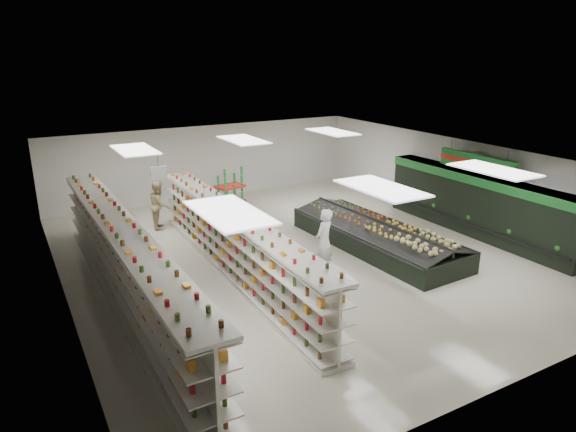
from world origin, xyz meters
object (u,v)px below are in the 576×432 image
gondola_left (125,269)px  shopper_background (159,205)px  soda_endcap (230,188)px  shopper_main (324,241)px  produce_island (376,235)px  gondola_center (234,246)px

gondola_left → shopper_background: (2.47, 5.57, -0.10)m
soda_endcap → shopper_background: shopper_background is taller
soda_endcap → shopper_main: bearing=-93.1°
produce_island → shopper_background: (-5.75, 5.54, 0.44)m
shopper_main → gondola_center: bearing=-54.8°
produce_island → soda_endcap: soda_endcap is taller
gondola_center → produce_island: 5.05m
gondola_left → soda_endcap: gondola_left is taller
gondola_center → shopper_background: bearing=99.1°
gondola_left → shopper_background: gondola_left is taller
shopper_main → gondola_left: bearing=-36.3°
soda_endcap → produce_island: bearing=-72.6°
shopper_background → produce_island: bearing=-115.1°
gondola_left → gondola_center: size_ratio=1.11×
gondola_center → produce_island: gondola_center is taller
gondola_left → soda_endcap: bearing=49.5°
produce_island → shopper_main: shopper_main is taller
gondola_center → shopper_background: gondola_center is taller
gondola_left → produce_island: size_ratio=1.85×
produce_island → shopper_main: 2.85m
gondola_center → soda_endcap: 7.32m
produce_island → shopper_main: bearing=-162.1°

